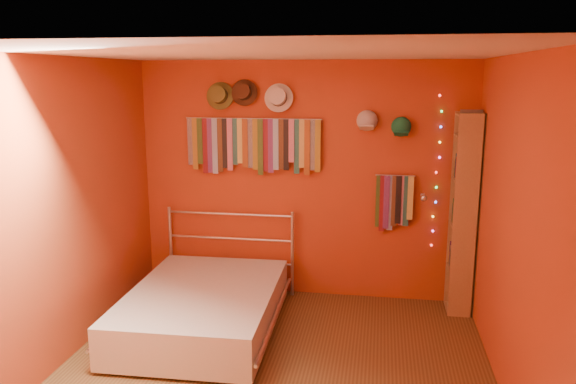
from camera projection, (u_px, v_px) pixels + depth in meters
The scene contains 16 objects.
ground at pixel (273, 374), 4.50m from camera, with size 3.50×3.50×0.00m, color #52371C.
back_wall at pixel (304, 181), 5.93m from camera, with size 3.50×0.02×2.50m, color #A8371B.
right_wall at pixel (515, 234), 3.96m from camera, with size 0.02×3.50×2.50m, color #A8371B.
left_wall at pixel (59, 214), 4.52m from camera, with size 0.02×3.50×2.50m, color #A8371B.
ceiling at pixel (271, 53), 3.98m from camera, with size 3.50×3.50×0.02m, color white.
tie_rack at pixel (253, 143), 5.87m from camera, with size 1.45×0.03×0.60m.
small_tie_rack at pixel (394, 201), 5.75m from camera, with size 0.40×0.03×0.59m.
fedora_olive at pixel (219, 95), 5.80m from camera, with size 0.29×0.16×0.29m.
fedora_brown at pixel (244, 92), 5.75m from camera, with size 0.27×0.15×0.27m.
fedora_white at pixel (278, 97), 5.70m from camera, with size 0.30×0.16×0.29m.
cap_white at pixel (367, 121), 5.64m from camera, with size 0.20×0.25×0.20m.
cap_green at pixel (401, 127), 5.60m from camera, with size 0.19×0.24×0.19m.
fairy_lights at pixel (437, 172), 5.65m from camera, with size 0.06×0.02×1.55m.
reading_lamp at pixel (424, 197), 5.54m from camera, with size 0.07×0.28×0.08m.
bookshelf at pixel (468, 213), 5.50m from camera, with size 0.25×0.34×2.00m.
bed at pixel (204, 308), 5.23m from camera, with size 1.45×1.94×0.93m.
Camera 1 is at (0.80, -4.03, 2.35)m, focal length 35.00 mm.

